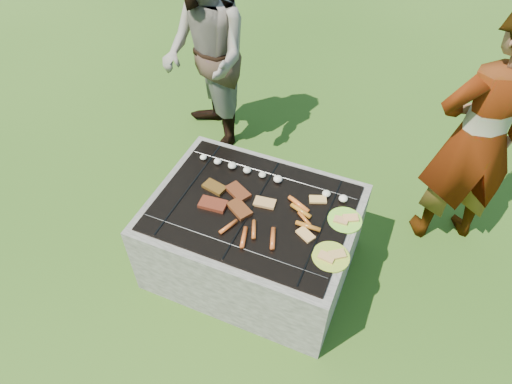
{
  "coord_description": "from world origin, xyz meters",
  "views": [
    {
      "loc": [
        0.77,
        -1.75,
        2.75
      ],
      "look_at": [
        0.0,
        0.05,
        0.7
      ],
      "focal_mm": 32.0,
      "sensor_mm": 36.0,
      "label": 1
    }
  ],
  "objects_px": {
    "plate_near": "(331,257)",
    "cook": "(478,140)",
    "plate_far": "(345,220)",
    "bystander": "(205,57)",
    "fire_pit": "(253,239)"
  },
  "relations": [
    {
      "from": "plate_near",
      "to": "cook",
      "type": "relative_size",
      "value": 0.14
    },
    {
      "from": "plate_near",
      "to": "bystander",
      "type": "height_order",
      "value": "bystander"
    },
    {
      "from": "plate_near",
      "to": "plate_far",
      "type": "bearing_deg",
      "value": 89.97
    },
    {
      "from": "bystander",
      "to": "fire_pit",
      "type": "bearing_deg",
      "value": -5.69
    },
    {
      "from": "plate_far",
      "to": "plate_near",
      "type": "height_order",
      "value": "same"
    },
    {
      "from": "plate_near",
      "to": "bystander",
      "type": "distance_m",
      "value": 1.97
    },
    {
      "from": "cook",
      "to": "bystander",
      "type": "xyz_separation_m",
      "value": [
        -2.09,
        0.27,
        -0.03
      ]
    },
    {
      "from": "fire_pit",
      "to": "cook",
      "type": "relative_size",
      "value": 0.73
    },
    {
      "from": "fire_pit",
      "to": "bystander",
      "type": "bearing_deg",
      "value": 128.86
    },
    {
      "from": "plate_far",
      "to": "plate_near",
      "type": "distance_m",
      "value": 0.3
    },
    {
      "from": "plate_near",
      "to": "cook",
      "type": "height_order",
      "value": "cook"
    },
    {
      "from": "plate_far",
      "to": "cook",
      "type": "bearing_deg",
      "value": 49.57
    },
    {
      "from": "plate_far",
      "to": "cook",
      "type": "xyz_separation_m",
      "value": [
        0.62,
        0.73,
        0.28
      ]
    },
    {
      "from": "fire_pit",
      "to": "plate_far",
      "type": "bearing_deg",
      "value": 12.61
    },
    {
      "from": "plate_near",
      "to": "bystander",
      "type": "bearing_deg",
      "value": 138.55
    }
  ]
}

